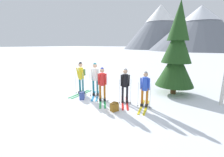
% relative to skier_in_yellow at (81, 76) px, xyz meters
% --- Properties ---
extents(ground_plane, '(400.00, 400.00, 0.00)m').
position_rel_skier_in_yellow_xyz_m(ground_plane, '(1.74, -0.07, -1.07)').
color(ground_plane, white).
extents(skier_in_yellow, '(0.61, 1.74, 1.87)m').
position_rel_skier_in_yellow_xyz_m(skier_in_yellow, '(0.00, 0.00, 0.00)').
color(skier_in_yellow, green).
rests_on(skier_in_yellow, ground).
extents(skier_in_white, '(1.19, 1.60, 1.86)m').
position_rel_skier_in_yellow_xyz_m(skier_in_white, '(0.88, 0.19, -0.01)').
color(skier_in_white, '#1E84D1').
rests_on(skier_in_white, ground).
extents(skier_in_red, '(1.29, 1.62, 1.74)m').
position_rel_skier_in_yellow_xyz_m(skier_in_red, '(1.72, -0.31, -0.12)').
color(skier_in_red, green).
rests_on(skier_in_red, ground).
extents(skier_in_black, '(1.11, 1.67, 1.72)m').
position_rel_skier_in_yellow_xyz_m(skier_in_black, '(2.77, 0.12, -0.10)').
color(skier_in_black, red).
rests_on(skier_in_black, ground).
extents(skier_in_blue, '(0.67, 1.75, 1.66)m').
position_rel_skier_in_yellow_xyz_m(skier_in_blue, '(3.78, 0.13, -0.17)').
color(skier_in_blue, yellow).
rests_on(skier_in_blue, ground).
extents(pine_tree_near, '(2.13, 2.13, 5.14)m').
position_rel_skier_in_yellow_xyz_m(pine_tree_near, '(4.53, 2.91, 1.28)').
color(pine_tree_near, '#51381E').
rests_on(pine_tree_near, ground).
extents(backpack_on_snow_front, '(0.38, 0.40, 0.38)m').
position_rel_skier_in_yellow_xyz_m(backpack_on_snow_front, '(0.64, -0.66, -0.88)').
color(backpack_on_snow_front, '#384C99').
rests_on(backpack_on_snow_front, ground).
extents(backpack_on_snow_beside, '(0.35, 0.39, 0.38)m').
position_rel_skier_in_yellow_xyz_m(backpack_on_snow_beside, '(2.86, -1.02, -0.88)').
color(backpack_on_snow_beside, '#99661E').
rests_on(backpack_on_snow_beside, ground).
extents(mountain_ridge_distant, '(81.71, 59.83, 26.51)m').
position_rel_skier_in_yellow_xyz_m(mountain_ridge_distant, '(-4.36, 84.86, 10.83)').
color(mountain_ridge_distant, slate).
rests_on(mountain_ridge_distant, ground).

